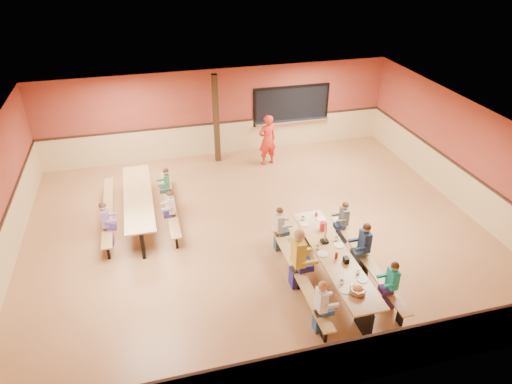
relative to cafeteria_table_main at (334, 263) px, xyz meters
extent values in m
plane|color=#99613A|center=(-1.18, 2.36, -0.53)|extent=(12.00, 12.00, 0.00)
cube|color=brown|center=(-1.18, 7.36, 0.97)|extent=(12.00, 0.04, 3.00)
cube|color=brown|center=(-1.18, -2.64, 0.97)|extent=(12.00, 0.04, 3.00)
cube|color=brown|center=(4.82, 2.36, 0.97)|extent=(0.04, 10.00, 3.00)
cube|color=white|center=(-1.18, 2.36, 2.47)|extent=(12.00, 10.00, 0.04)
cube|color=black|center=(1.42, 7.33, 1.02)|extent=(2.60, 0.06, 1.20)
cube|color=silver|center=(1.42, 7.24, 0.45)|extent=(2.70, 0.28, 0.06)
cube|color=black|center=(-1.38, 6.76, 0.97)|extent=(0.18, 0.18, 3.00)
cube|color=#A97E43|center=(0.00, 0.00, 0.19)|extent=(0.75, 3.60, 0.04)
cube|color=black|center=(0.00, -1.55, -0.18)|extent=(0.08, 0.60, 0.70)
cube|color=black|center=(0.00, 1.55, -0.18)|extent=(0.08, 0.60, 0.70)
cube|color=#A97E43|center=(-0.83, 0.00, -0.09)|extent=(0.26, 3.60, 0.04)
cube|color=black|center=(-0.83, 0.00, -0.32)|extent=(0.06, 0.18, 0.41)
cube|color=#A97E43|center=(0.82, 0.00, -0.09)|extent=(0.26, 3.60, 0.04)
cube|color=black|center=(0.82, 0.00, -0.32)|extent=(0.06, 0.18, 0.41)
cube|color=#A97E43|center=(-4.12, 3.73, 0.19)|extent=(0.75, 3.60, 0.04)
cube|color=black|center=(-4.12, 2.18, -0.18)|extent=(0.08, 0.60, 0.70)
cube|color=black|center=(-4.12, 5.28, -0.18)|extent=(0.08, 0.60, 0.70)
cube|color=#A97E43|center=(-4.94, 3.73, -0.09)|extent=(0.26, 3.60, 0.04)
cube|color=black|center=(-4.94, 3.73, -0.32)|extent=(0.06, 0.18, 0.41)
cube|color=#A97E43|center=(-3.29, 3.73, -0.09)|extent=(0.26, 3.60, 0.04)
cube|color=black|center=(-3.29, 3.73, -0.32)|extent=(0.06, 0.18, 0.41)
imported|color=red|center=(0.19, 6.08, 0.35)|extent=(0.71, 0.53, 1.75)
cylinder|color=red|center=(0.11, 0.96, 0.32)|extent=(0.16, 0.16, 0.22)
cube|color=black|center=(0.14, -0.30, 0.28)|extent=(0.10, 0.14, 0.13)
cylinder|color=yellow|center=(0.01, -0.10, 0.30)|extent=(0.06, 0.06, 0.17)
cylinder|color=#B2140F|center=(-0.02, -0.12, 0.30)|extent=(0.06, 0.06, 0.17)
cube|color=black|center=(-0.04, 0.50, 0.24)|extent=(0.16, 0.16, 0.06)
cube|color=#A97E43|center=(-0.04, 0.50, 0.52)|extent=(0.02, 0.09, 0.50)
camera|label=1|loc=(-3.70, -7.27, 6.53)|focal=32.00mm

